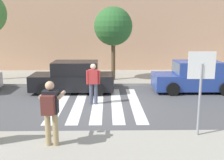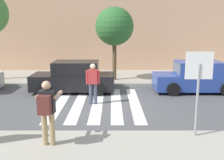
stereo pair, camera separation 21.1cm
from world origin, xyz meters
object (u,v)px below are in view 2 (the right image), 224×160
object	(u,v)px
stop_sign	(199,76)
photographer_with_backpack	(48,108)
parked_car_black	(75,78)
parked_car_blue	(196,78)
pedestrian_crossing	(93,82)
street_tree_center	(115,27)

from	to	relation	value
stop_sign	photographer_with_backpack	bearing A→B (deg)	-170.95
stop_sign	parked_car_black	world-z (taller)	stop_sign
parked_car_black	parked_car_blue	world-z (taller)	same
stop_sign	parked_car_blue	size ratio (longest dim) A/B	0.59
parked_car_black	pedestrian_crossing	bearing A→B (deg)	-63.26
stop_sign	street_tree_center	distance (m)	8.74
parked_car_black	street_tree_center	bearing A→B (deg)	50.45
stop_sign	photographer_with_backpack	world-z (taller)	stop_sign
street_tree_center	photographer_with_backpack	bearing A→B (deg)	-101.42
photographer_with_backpack	pedestrian_crossing	xyz separation A→B (m)	(0.87, 4.29, -0.19)
pedestrian_crossing	parked_car_black	size ratio (longest dim) A/B	0.42
stop_sign	pedestrian_crossing	bearing A→B (deg)	131.26
pedestrian_crossing	stop_sign	bearing A→B (deg)	-48.74
pedestrian_crossing	street_tree_center	xyz separation A→B (m)	(0.94, 4.69, 2.28)
stop_sign	parked_car_blue	xyz separation A→B (m)	(1.83, 5.84, -1.17)
photographer_with_backpack	pedestrian_crossing	size ratio (longest dim) A/B	1.00
photographer_with_backpack	pedestrian_crossing	distance (m)	4.38
photographer_with_backpack	parked_car_black	distance (m)	6.51
parked_car_black	parked_car_blue	distance (m)	6.14
photographer_with_backpack	parked_car_black	size ratio (longest dim) A/B	0.42
photographer_with_backpack	parked_car_blue	size ratio (longest dim) A/B	0.42
parked_car_blue	street_tree_center	xyz separation A→B (m)	(-4.09, 2.48, 2.53)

